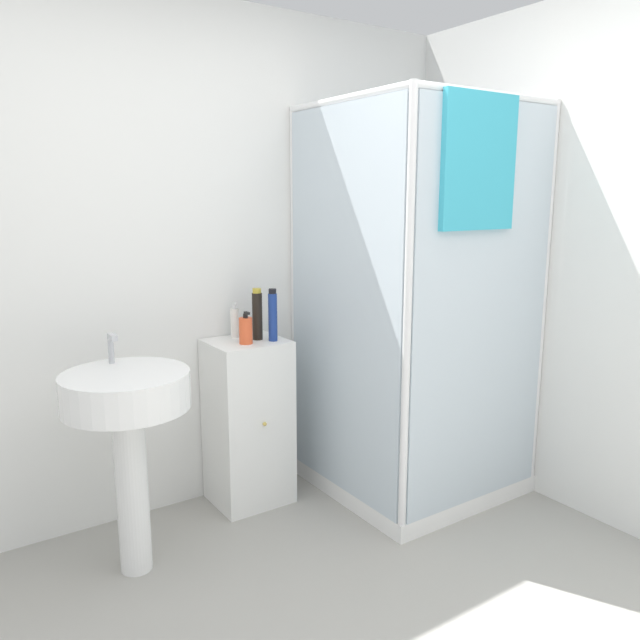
{
  "coord_description": "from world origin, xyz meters",
  "views": [
    {
      "loc": [
        -1.05,
        -1.23,
        1.57
      ],
      "look_at": [
        0.53,
        1.1,
        1.01
      ],
      "focal_mm": 35.0,
      "sensor_mm": 36.0,
      "label": 1
    }
  ],
  "objects_px": {
    "sink": "(127,415)",
    "lotion_bottle_white": "(235,323)",
    "shampoo_bottle_blue": "(273,316)",
    "shampoo_bottle_tall_black": "(257,315)",
    "soap_dispenser": "(246,330)"
  },
  "relations": [
    {
      "from": "sink",
      "to": "lotion_bottle_white",
      "type": "distance_m",
      "value": 0.82
    },
    {
      "from": "shampoo_bottle_blue",
      "to": "lotion_bottle_white",
      "type": "distance_m",
      "value": 0.22
    },
    {
      "from": "lotion_bottle_white",
      "to": "sink",
      "type": "bearing_deg",
      "value": -150.89
    },
    {
      "from": "shampoo_bottle_blue",
      "to": "shampoo_bottle_tall_black",
      "type": "bearing_deg",
      "value": 125.19
    },
    {
      "from": "soap_dispenser",
      "to": "shampoo_bottle_tall_black",
      "type": "relative_size",
      "value": 0.62
    },
    {
      "from": "sink",
      "to": "soap_dispenser",
      "type": "height_order",
      "value": "soap_dispenser"
    },
    {
      "from": "shampoo_bottle_tall_black",
      "to": "lotion_bottle_white",
      "type": "height_order",
      "value": "shampoo_bottle_tall_black"
    },
    {
      "from": "sink",
      "to": "lotion_bottle_white",
      "type": "height_order",
      "value": "lotion_bottle_white"
    },
    {
      "from": "soap_dispenser",
      "to": "shampoo_bottle_tall_black",
      "type": "distance_m",
      "value": 0.12
    },
    {
      "from": "soap_dispenser",
      "to": "shampoo_bottle_blue",
      "type": "relative_size",
      "value": 0.61
    },
    {
      "from": "sink",
      "to": "soap_dispenser",
      "type": "bearing_deg",
      "value": 18.87
    },
    {
      "from": "sink",
      "to": "shampoo_bottle_blue",
      "type": "distance_m",
      "value": 0.88
    },
    {
      "from": "shampoo_bottle_tall_black",
      "to": "lotion_bottle_white",
      "type": "distance_m",
      "value": 0.14
    },
    {
      "from": "shampoo_bottle_tall_black",
      "to": "lotion_bottle_white",
      "type": "bearing_deg",
      "value": 126.29
    },
    {
      "from": "shampoo_bottle_tall_black",
      "to": "lotion_bottle_white",
      "type": "xyz_separation_m",
      "value": [
        -0.08,
        0.1,
        -0.05
      ]
    }
  ]
}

